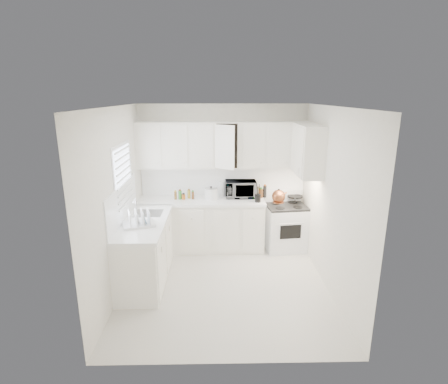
{
  "coord_description": "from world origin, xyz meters",
  "views": [
    {
      "loc": [
        -0.11,
        -4.69,
        2.75
      ],
      "look_at": [
        0.0,
        0.7,
        1.25
      ],
      "focal_mm": 28.14,
      "sensor_mm": 36.0,
      "label": 1
    }
  ],
  "objects_px": {
    "microwave": "(241,187)",
    "utensil_crock": "(258,193)",
    "tea_kettle": "(279,195)",
    "rice_cooker": "(211,193)",
    "dish_rack": "(138,217)",
    "stove": "(286,221)"
  },
  "relations": [
    {
      "from": "stove",
      "to": "utensil_crock",
      "type": "height_order",
      "value": "utensil_crock"
    },
    {
      "from": "rice_cooker",
      "to": "tea_kettle",
      "type": "bearing_deg",
      "value": -6.99
    },
    {
      "from": "stove",
      "to": "utensil_crock",
      "type": "distance_m",
      "value": 0.8
    },
    {
      "from": "microwave",
      "to": "dish_rack",
      "type": "relative_size",
      "value": 1.24
    },
    {
      "from": "microwave",
      "to": "dish_rack",
      "type": "distance_m",
      "value": 2.09
    },
    {
      "from": "rice_cooker",
      "to": "dish_rack",
      "type": "bearing_deg",
      "value": -125.19
    },
    {
      "from": "tea_kettle",
      "to": "rice_cooker",
      "type": "height_order",
      "value": "tea_kettle"
    },
    {
      "from": "rice_cooker",
      "to": "utensil_crock",
      "type": "xyz_separation_m",
      "value": [
        0.81,
        -0.19,
        0.05
      ]
    },
    {
      "from": "microwave",
      "to": "utensil_crock",
      "type": "height_order",
      "value": "microwave"
    },
    {
      "from": "microwave",
      "to": "dish_rack",
      "type": "bearing_deg",
      "value": -139.2
    },
    {
      "from": "microwave",
      "to": "tea_kettle",
      "type": "bearing_deg",
      "value": -29.92
    },
    {
      "from": "tea_kettle",
      "to": "dish_rack",
      "type": "relative_size",
      "value": 0.65
    },
    {
      "from": "microwave",
      "to": "utensil_crock",
      "type": "xyz_separation_m",
      "value": [
        0.28,
        -0.32,
        -0.02
      ]
    },
    {
      "from": "rice_cooker",
      "to": "dish_rack",
      "type": "relative_size",
      "value": 0.53
    },
    {
      "from": "stove",
      "to": "utensil_crock",
      "type": "relative_size",
      "value": 3.23
    },
    {
      "from": "rice_cooker",
      "to": "microwave",
      "type": "bearing_deg",
      "value": 17.23
    },
    {
      "from": "rice_cooker",
      "to": "utensil_crock",
      "type": "height_order",
      "value": "utensil_crock"
    },
    {
      "from": "dish_rack",
      "to": "stove",
      "type": "bearing_deg",
      "value": 8.63
    },
    {
      "from": "tea_kettle",
      "to": "rice_cooker",
      "type": "distance_m",
      "value": 1.19
    },
    {
      "from": "stove",
      "to": "dish_rack",
      "type": "relative_size",
      "value": 2.41
    },
    {
      "from": "utensil_crock",
      "to": "dish_rack",
      "type": "xyz_separation_m",
      "value": [
        -1.83,
        -1.09,
        -0.04
      ]
    },
    {
      "from": "microwave",
      "to": "rice_cooker",
      "type": "relative_size",
      "value": 2.32
    }
  ]
}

